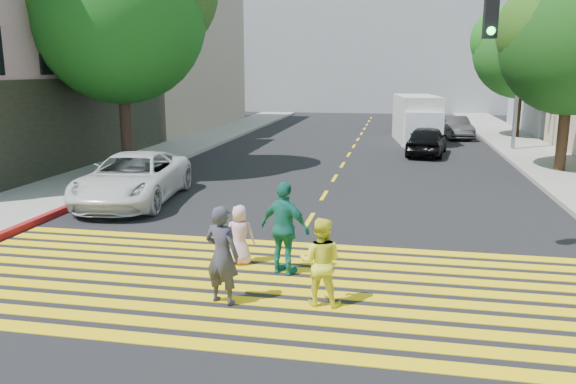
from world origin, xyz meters
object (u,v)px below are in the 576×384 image
(pedestrian_child, at_px, (240,235))
(pedestrian_extra, at_px, (285,228))
(tree_right_far, at_px, (524,44))
(white_van, at_px, (417,120))
(dark_car_near, at_px, (427,140))
(dark_car_parked, at_px, (455,127))
(tree_left, at_px, (121,6))
(tree_right_near, at_px, (575,37))
(white_sedan, at_px, (133,178))
(pedestrian_woman, at_px, (320,262))
(pedestrian_man, at_px, (222,255))
(silver_car, at_px, (412,119))

(pedestrian_child, distance_m, pedestrian_extra, 1.12)
(pedestrian_extra, bearing_deg, tree_right_far, -88.00)
(white_van, bearing_deg, pedestrian_child, -108.06)
(tree_right_far, xyz_separation_m, dark_car_near, (-5.39, -7.37, -4.61))
(pedestrian_child, bearing_deg, dark_car_parked, -111.16)
(tree_left, xyz_separation_m, tree_right_near, (16.34, 3.02, -1.07))
(tree_right_far, distance_m, pedestrian_child, 25.99)
(tree_right_far, distance_m, white_sedan, 24.23)
(pedestrian_extra, bearing_deg, dark_car_parked, -80.51)
(pedestrian_woman, height_order, dark_car_near, pedestrian_woman)
(tree_right_near, height_order, pedestrian_woman, tree_right_near)
(pedestrian_woman, relative_size, white_sedan, 0.29)
(pedestrian_extra, height_order, dark_car_parked, pedestrian_extra)
(pedestrian_child, bearing_deg, pedestrian_extra, 154.36)
(tree_left, height_order, dark_car_parked, tree_left)
(dark_car_near, xyz_separation_m, dark_car_parked, (1.93, 7.16, -0.06))
(dark_car_parked, bearing_deg, tree_right_far, -5.98)
(tree_right_near, bearing_deg, tree_right_far, 87.45)
(tree_right_far, bearing_deg, pedestrian_man, -110.54)
(pedestrian_extra, bearing_deg, tree_left, -27.98)
(tree_right_near, xyz_separation_m, pedestrian_extra, (-8.31, -12.65, -4.19))
(tree_left, distance_m, dark_car_near, 14.48)
(pedestrian_child, height_order, dark_car_parked, dark_car_parked)
(tree_right_far, relative_size, dark_car_parked, 2.04)
(pedestrian_extra, height_order, white_van, white_van)
(pedestrian_extra, relative_size, white_sedan, 0.35)
(pedestrian_man, distance_m, white_sedan, 8.31)
(tree_right_near, relative_size, dark_car_parked, 1.96)
(pedestrian_man, xyz_separation_m, dark_car_near, (4.19, 18.19, -0.16))
(tree_right_far, relative_size, pedestrian_extra, 4.28)
(pedestrian_child, xyz_separation_m, dark_car_near, (4.44, 16.23, 0.07))
(pedestrian_woman, height_order, pedestrian_extra, pedestrian_extra)
(silver_car, bearing_deg, tree_left, 59.56)
(white_sedan, height_order, dark_car_near, white_sedan)
(tree_right_far, bearing_deg, white_van, -155.74)
(tree_right_far, xyz_separation_m, pedestrian_child, (-9.83, -23.60, -4.68))
(pedestrian_man, relative_size, dark_car_near, 0.42)
(dark_car_parked, bearing_deg, pedestrian_man, -113.06)
(pedestrian_man, distance_m, pedestrian_child, 1.99)
(pedestrian_man, height_order, silver_car, pedestrian_man)
(pedestrian_man, bearing_deg, tree_left, -41.85)
(white_van, bearing_deg, dark_car_near, -93.08)
(pedestrian_man, relative_size, pedestrian_child, 1.38)
(pedestrian_child, height_order, white_sedan, white_sedan)
(white_sedan, xyz_separation_m, white_van, (8.78, 16.30, 0.47))
(pedestrian_extra, bearing_deg, white_sedan, -19.65)
(tree_right_near, height_order, silver_car, tree_right_near)
(pedestrian_child, height_order, white_van, white_van)
(tree_right_far, height_order, pedestrian_child, tree_right_far)
(silver_car, bearing_deg, dark_car_near, 90.97)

